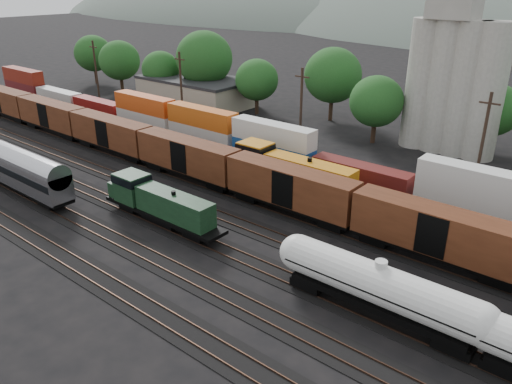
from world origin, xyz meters
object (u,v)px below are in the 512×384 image
Objects in this scene: green_locomotive at (156,201)px; tank_car_a at (378,286)px; passenger_coach at (8,162)px; grain_silo at (454,72)px; orange_locomotive at (286,169)px.

tank_car_a is (24.36, -0.00, 0.31)m from green_locomotive.
green_locomotive is 21.05m from passenger_coach.
grain_silo is (34.52, 46.00, 8.05)m from passenger_coach.
passenger_coach is at bearing -166.25° from green_locomotive.
green_locomotive is at bearing 180.00° from tank_car_a.
tank_car_a is 0.74× the size of passenger_coach.
green_locomotive is 0.67× the size of passenger_coach.
grain_silo is (8.90, 26.00, 8.62)m from orange_locomotive.
grain_silo reaches higher than tank_car_a.
orange_locomotive reaches higher than tank_car_a.
tank_car_a is 0.59× the size of grain_silo.
green_locomotive is 24.37m from tank_car_a.
tank_car_a reaches higher than green_locomotive.
orange_locomotive is at bearing 37.98° from passenger_coach.
passenger_coach reaches higher than orange_locomotive.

